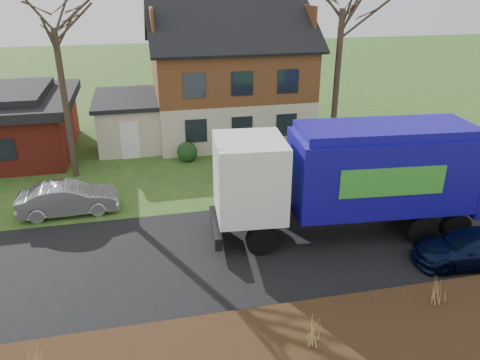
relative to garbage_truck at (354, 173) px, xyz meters
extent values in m
plane|color=#2C521B|center=(-4.14, -0.54, -2.51)|extent=(120.00, 120.00, 0.00)
cube|color=black|center=(-4.14, -0.54, -2.50)|extent=(80.00, 7.00, 0.02)
cube|color=black|center=(-4.14, -5.84, -2.36)|extent=(80.00, 3.50, 0.30)
cube|color=beige|center=(-2.14, 13.46, -1.16)|extent=(9.00, 7.50, 2.70)
cube|color=#573219|center=(-2.14, 13.46, 1.59)|extent=(9.00, 7.50, 2.80)
cube|color=beige|center=(-8.34, 12.96, -1.21)|extent=(3.50, 5.50, 2.60)
cube|color=black|center=(-8.34, 12.96, 0.21)|extent=(3.90, 5.90, 0.24)
cylinder|color=black|center=(-3.79, -0.82, -1.95)|extent=(1.15, 0.47, 1.12)
cylinder|color=black|center=(-3.61, 1.43, -1.95)|extent=(1.15, 0.47, 1.12)
cylinder|color=black|center=(2.32, -1.32, -1.95)|extent=(1.15, 0.47, 1.12)
cylinder|color=black|center=(2.50, 0.93, -1.95)|extent=(1.15, 0.47, 1.12)
cylinder|color=black|center=(3.71, -1.44, -1.95)|extent=(1.15, 0.47, 1.12)
cylinder|color=black|center=(3.90, 0.81, -1.95)|extent=(1.15, 0.47, 1.12)
cube|color=black|center=(0.05, 0.00, -1.60)|extent=(9.32, 2.04, 0.38)
cube|color=white|center=(-3.97, 0.33, 0.07)|extent=(2.69, 2.88, 2.90)
cube|color=black|center=(-5.15, 0.42, 0.23)|extent=(0.28, 2.36, 0.97)
cube|color=black|center=(-5.25, 0.43, -1.92)|extent=(0.49, 2.70, 0.48)
cube|color=#140B8B|center=(1.07, -0.09, 0.07)|extent=(6.97, 3.23, 2.90)
cube|color=#140B8B|center=(1.07, -0.09, 1.68)|extent=(6.62, 2.89, 0.32)
cube|color=#140B8B|center=(4.55, -0.37, -0.04)|extent=(0.60, 2.76, 3.12)
cube|color=green|center=(0.80, -1.44, 0.18)|extent=(3.86, 0.36, 1.08)
cube|color=green|center=(1.02, 1.29, 0.18)|extent=(3.86, 0.36, 1.08)
imported|color=#9EA0A5|center=(-10.96, 4.05, -1.83)|extent=(4.17, 1.62, 1.35)
imported|color=black|center=(3.31, -3.00, -1.90)|extent=(4.44, 2.33, 1.23)
cylinder|color=#3C2E24|center=(-11.12, 8.23, 1.10)|extent=(0.30, 0.30, 7.22)
cylinder|color=#3D2E25|center=(3.67, 10.42, 1.35)|extent=(0.35, 0.35, 7.72)
cylinder|color=#382B21|center=(-1.45, 21.58, 1.97)|extent=(0.34, 0.34, 8.96)
cone|color=tan|center=(-10.69, -5.32, -1.78)|extent=(0.04, 0.04, 0.87)
cone|color=tan|center=(-10.83, -5.32, -1.78)|extent=(0.04, 0.04, 0.87)
cone|color=tan|center=(-10.54, -5.32, -1.78)|extent=(0.04, 0.04, 0.87)
cone|color=tan|center=(-10.69, -5.20, -1.78)|extent=(0.04, 0.04, 0.87)
cone|color=tan|center=(-3.68, -5.84, -1.77)|extent=(0.04, 0.04, 0.88)
cone|color=tan|center=(-3.82, -5.84, -1.77)|extent=(0.04, 0.04, 0.88)
cone|color=tan|center=(-3.54, -5.84, -1.77)|extent=(0.04, 0.04, 0.88)
cone|color=tan|center=(-3.68, -5.73, -1.77)|extent=(0.04, 0.04, 0.88)
cone|color=tan|center=(-3.68, -5.95, -1.77)|extent=(0.04, 0.04, 0.88)
cone|color=#9D7B45|center=(0.59, -4.97, -1.79)|extent=(0.04, 0.04, 0.84)
cone|color=#9D7B45|center=(0.44, -4.97, -1.79)|extent=(0.04, 0.04, 0.84)
cone|color=#9D7B45|center=(0.74, -4.97, -1.79)|extent=(0.04, 0.04, 0.84)
cone|color=#9D7B45|center=(0.59, -4.85, -1.79)|extent=(0.04, 0.04, 0.84)
cone|color=#9D7B45|center=(0.59, -5.09, -1.79)|extent=(0.04, 0.04, 0.84)
camera|label=1|loc=(-7.70, -14.94, 6.83)|focal=35.00mm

